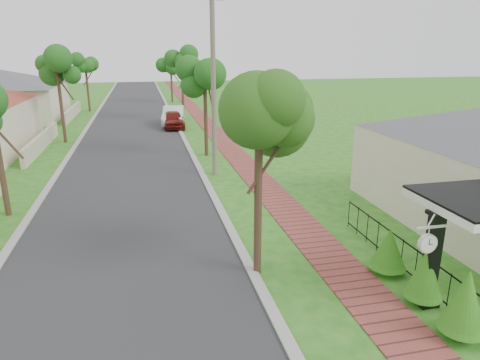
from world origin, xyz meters
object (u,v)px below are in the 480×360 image
object	(u,v)px
near_tree	(259,126)
station_clock	(428,242)
porch_post	(431,264)
parked_car_white	(174,116)
utility_pole	(213,87)
parked_car_red	(173,120)

from	to	relation	value
near_tree	station_clock	bearing A→B (deg)	-41.71
porch_post	near_tree	xyz separation A→B (m)	(-3.75, 2.50, 3.15)
porch_post	parked_car_white	bearing A→B (deg)	98.32
parked_car_white	near_tree	bearing A→B (deg)	-81.22
utility_pole	parked_car_white	bearing A→B (deg)	93.26
parked_car_white	near_tree	world-z (taller)	near_tree
near_tree	parked_car_white	bearing A→B (deg)	90.89
parked_car_red	near_tree	bearing A→B (deg)	-89.16
porch_post	utility_pole	bearing A→B (deg)	104.37
parked_car_white	station_clock	distance (m)	29.05
parked_car_red	utility_pole	world-z (taller)	utility_pole
near_tree	station_clock	world-z (taller)	near_tree
parked_car_white	utility_pole	distance (m)	16.14
parked_car_red	parked_car_white	size ratio (longest dim) A/B	0.85
parked_car_red	station_clock	distance (m)	27.64
utility_pole	station_clock	size ratio (longest dim) A/B	11.21
parked_car_white	utility_pole	xyz separation A→B (m)	(0.89, -15.69, 3.67)
porch_post	parked_car_red	distance (m)	27.29
porch_post	near_tree	distance (m)	5.50
porch_post	near_tree	bearing A→B (deg)	146.31
parked_car_white	station_clock	xyz separation A→B (m)	(3.65, -28.79, 1.16)
porch_post	station_clock	xyz separation A→B (m)	(-0.50, -0.40, 0.83)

